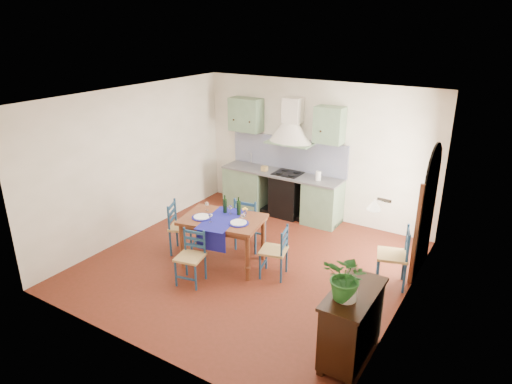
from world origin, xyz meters
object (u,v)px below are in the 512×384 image
chair_near (191,257)px  potted_plant (347,277)px  dining_table (223,224)px  sideboard (351,323)px

chair_near → potted_plant: size_ratio=1.51×
potted_plant → chair_near: bearing=169.0°
dining_table → sideboard: (2.65, -1.08, -0.23)m
dining_table → potted_plant: (2.62, -1.26, 0.48)m
dining_table → sideboard: dining_table is taller
dining_table → chair_near: (-0.09, -0.74, -0.30)m
dining_table → potted_plant: 2.94m
dining_table → sideboard: 2.87m
chair_near → sideboard: size_ratio=0.81×
chair_near → potted_plant: 2.86m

